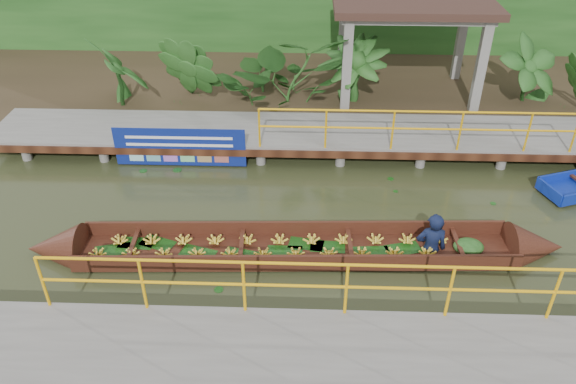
{
  "coord_description": "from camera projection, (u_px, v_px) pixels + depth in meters",
  "views": [
    {
      "loc": [
        0.12,
        -9.52,
        7.23
      ],
      "look_at": [
        -0.24,
        0.5,
        0.6
      ],
      "focal_mm": 35.0,
      "sensor_mm": 36.0,
      "label": 1
    }
  ],
  "objects": [
    {
      "name": "vendor_boat",
      "position": [
        310.0,
        245.0,
        11.11
      ],
      "size": [
        10.68,
        1.49,
        2.18
      ],
      "rotation": [
        0.0,
        0.0,
        0.04
      ],
      "color": "#37170F",
      "rests_on": "ground"
    },
    {
      "name": "far_dock",
      "position": [
        302.0,
        134.0,
        14.52
      ],
      "size": [
        16.0,
        2.06,
        1.66
      ],
      "color": "slate",
      "rests_on": "ground"
    },
    {
      "name": "foliage_backdrop",
      "position": [
        305.0,
        5.0,
        19.16
      ],
      "size": [
        30.0,
        0.8,
        4.0
      ],
      "primitive_type": "cube",
      "color": "#184215",
      "rests_on": "ground"
    },
    {
      "name": "blue_banner",
      "position": [
        180.0,
        147.0,
        13.78
      ],
      "size": [
        3.24,
        0.04,
        1.01
      ],
      "color": "navy",
      "rests_on": "ground"
    },
    {
      "name": "ground",
      "position": [
        298.0,
        229.0,
        11.93
      ],
      "size": [
        80.0,
        80.0,
        0.0
      ],
      "primitive_type": "plane",
      "color": "#2E3319",
      "rests_on": "ground"
    },
    {
      "name": "land_strip",
      "position": [
        303.0,
        82.0,
        18.06
      ],
      "size": [
        30.0,
        8.0,
        0.45
      ],
      "primitive_type": "cube",
      "color": "#302618",
      "rests_on": "ground"
    },
    {
      "name": "pavilion",
      "position": [
        412.0,
        13.0,
        15.54
      ],
      "size": [
        4.4,
        3.0,
        3.0
      ],
      "color": "slate",
      "rests_on": "ground"
    },
    {
      "name": "tropical_plants",
      "position": [
        344.0,
        76.0,
        15.58
      ],
      "size": [
        14.43,
        1.43,
        1.78
      ],
      "color": "#184215",
      "rests_on": "ground"
    }
  ]
}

